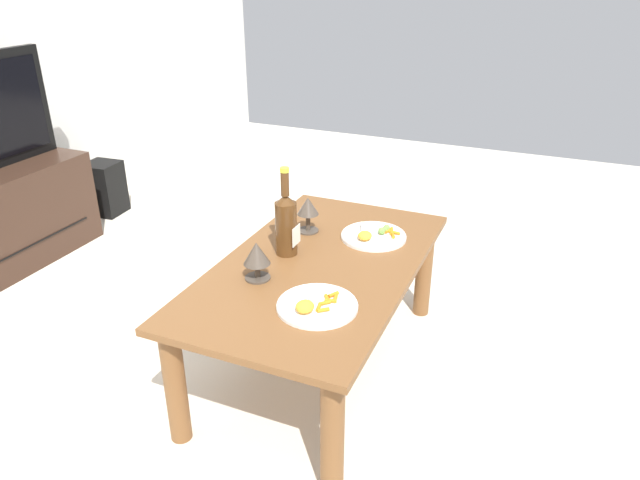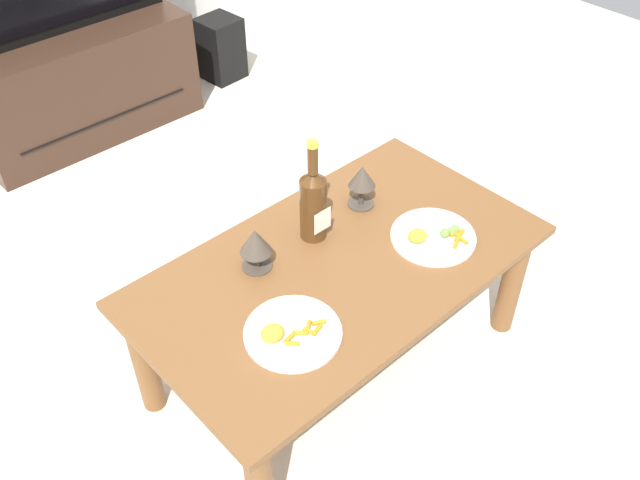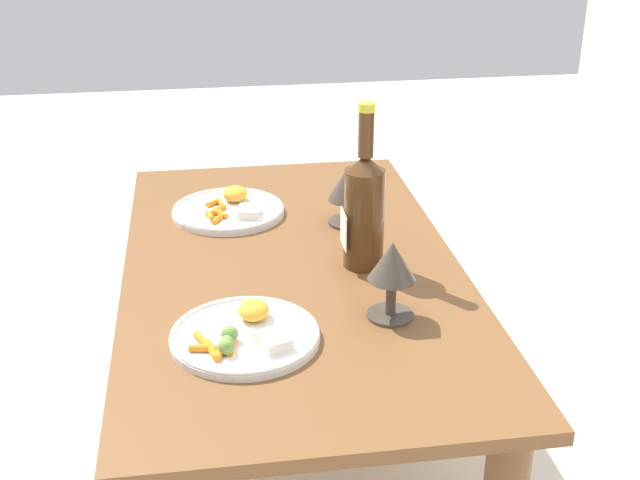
# 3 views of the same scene
# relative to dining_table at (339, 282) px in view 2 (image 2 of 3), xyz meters

# --- Properties ---
(ground_plane) EXTENTS (6.40, 6.40, 0.00)m
(ground_plane) POSITION_rel_dining_table_xyz_m (0.00, 0.00, -0.37)
(ground_plane) COLOR beige
(dining_table) EXTENTS (1.19, 0.67, 0.45)m
(dining_table) POSITION_rel_dining_table_xyz_m (0.00, 0.00, 0.00)
(dining_table) COLOR brown
(dining_table) RESTS_ON ground_plane
(tv_stand) EXTENTS (1.02, 0.46, 0.49)m
(tv_stand) POSITION_rel_dining_table_xyz_m (0.10, 1.84, -0.12)
(tv_stand) COLOR #382319
(tv_stand) RESTS_ON ground_plane
(floor_speaker) EXTENTS (0.21, 0.21, 0.32)m
(floor_speaker) POSITION_rel_dining_table_xyz_m (0.89, 1.82, -0.21)
(floor_speaker) COLOR black
(floor_speaker) RESTS_ON ground_plane
(wine_bottle) EXTENTS (0.08, 0.08, 0.33)m
(wine_bottle) POSITION_rel_dining_table_xyz_m (0.02, 0.14, 0.21)
(wine_bottle) COLOR #4C2D14
(wine_bottle) RESTS_ON dining_table
(goblet_left) EXTENTS (0.09, 0.09, 0.14)m
(goblet_left) POSITION_rel_dining_table_xyz_m (-0.18, 0.15, 0.17)
(goblet_left) COLOR #473D33
(goblet_left) RESTS_ON dining_table
(goblet_right) EXTENTS (0.08, 0.08, 0.14)m
(goblet_right) POSITION_rel_dining_table_xyz_m (0.23, 0.15, 0.18)
(goblet_right) COLOR #473D33
(goblet_right) RESTS_ON dining_table
(dinner_plate_left) EXTENTS (0.26, 0.26, 0.05)m
(dinner_plate_left) POSITION_rel_dining_table_xyz_m (-0.28, -0.11, 0.09)
(dinner_plate_left) COLOR white
(dinner_plate_left) RESTS_ON dining_table
(dinner_plate_right) EXTENTS (0.25, 0.25, 0.04)m
(dinner_plate_right) POSITION_rel_dining_table_xyz_m (0.28, -0.11, 0.09)
(dinner_plate_right) COLOR white
(dinner_plate_right) RESTS_ON dining_table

